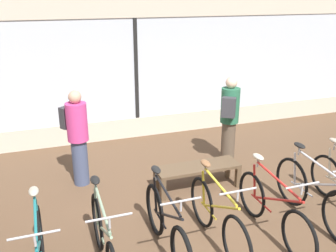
{
  "coord_description": "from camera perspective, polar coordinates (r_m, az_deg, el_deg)",
  "views": [
    {
      "loc": [
        -1.97,
        -3.94,
        3.09
      ],
      "look_at": [
        0.0,
        1.69,
        0.95
      ],
      "focal_mm": 40.0,
      "sensor_mm": 36.0,
      "label": 1
    }
  ],
  "objects": [
    {
      "name": "bicycle_center",
      "position": [
        4.92,
        7.51,
        -13.74
      ],
      "size": [
        0.46,
        1.69,
        1.03
      ],
      "color": "black",
      "rests_on": "ground_plane"
    },
    {
      "name": "bicycle_center_left",
      "position": [
        4.73,
        -0.2,
        -15.24
      ],
      "size": [
        0.46,
        1.71,
        1.03
      ],
      "color": "black",
      "rests_on": "ground_plane"
    },
    {
      "name": "display_bench",
      "position": [
        6.21,
        4.53,
        -6.67
      ],
      "size": [
        1.4,
        0.44,
        0.41
      ],
      "color": "brown",
      "rests_on": "ground_plane"
    },
    {
      "name": "bicycle_center_right",
      "position": [
        5.24,
        15.65,
        -12.25
      ],
      "size": [
        0.46,
        1.74,
        1.02
      ],
      "color": "black",
      "rests_on": "ground_plane"
    },
    {
      "name": "bicycle_right",
      "position": [
        5.7,
        21.4,
        -9.86
      ],
      "size": [
        0.46,
        1.79,
        1.05
      ],
      "color": "black",
      "rests_on": "ground_plane"
    },
    {
      "name": "ground_plane",
      "position": [
        5.39,
        6.18,
        -15.45
      ],
      "size": [
        24.0,
        24.0,
        0.0
      ],
      "primitive_type": "plane",
      "color": "brown"
    },
    {
      "name": "customer_by_window",
      "position": [
        6.32,
        -13.66,
        -1.36
      ],
      "size": [
        0.5,
        0.56,
        1.63
      ],
      "color": "#424C6B",
      "rests_on": "ground_plane"
    },
    {
      "name": "customer_near_rack",
      "position": [
        7.01,
        9.32,
        1.23
      ],
      "size": [
        0.51,
        0.56,
        1.67
      ],
      "color": "brown",
      "rests_on": "ground_plane"
    },
    {
      "name": "bicycle_left",
      "position": [
        4.52,
        -9.7,
        -17.1
      ],
      "size": [
        0.46,
        1.76,
        1.04
      ],
      "color": "black",
      "rests_on": "ground_plane"
    },
    {
      "name": "shop_back_wall",
      "position": [
        8.11,
        -4.94,
        9.33
      ],
      "size": [
        12.0,
        0.08,
        3.2
      ],
      "color": "beige",
      "rests_on": "ground_plane"
    }
  ]
}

